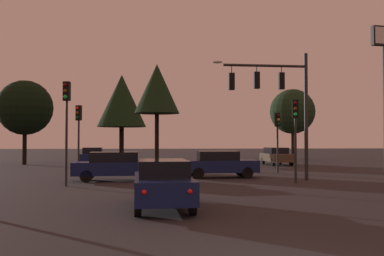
# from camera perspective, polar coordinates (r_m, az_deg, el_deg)

# --- Properties ---
(ground_plane) EXTENTS (168.00, 168.00, 0.00)m
(ground_plane) POSITION_cam_1_polar(r_m,az_deg,el_deg) (31.56, -0.97, -5.52)
(ground_plane) COLOR #262326
(ground_plane) RESTS_ON ground
(traffic_signal_mast_arm) EXTENTS (5.22, 0.51, 6.84)m
(traffic_signal_mast_arm) POSITION_cam_1_polar(r_m,az_deg,el_deg) (23.78, 11.17, 4.48)
(traffic_signal_mast_arm) COLOR #232326
(traffic_signal_mast_arm) RESTS_ON ground
(traffic_light_corner_left) EXTENTS (0.37, 0.39, 4.22)m
(traffic_light_corner_left) POSITION_cam_1_polar(r_m,az_deg,el_deg) (26.65, -14.67, 0.27)
(traffic_light_corner_left) COLOR #232326
(traffic_light_corner_left) RESTS_ON ground
(traffic_light_corner_right) EXTENTS (0.35, 0.38, 4.88)m
(traffic_light_corner_right) POSITION_cam_1_polar(r_m,az_deg,el_deg) (21.08, -16.15, 1.96)
(traffic_light_corner_right) COLOR #232326
(traffic_light_corner_right) RESTS_ON ground
(traffic_light_median) EXTENTS (0.35, 0.38, 3.96)m
(traffic_light_median) POSITION_cam_1_polar(r_m,az_deg,el_deg) (29.26, 11.17, -0.27)
(traffic_light_median) COLOR #232326
(traffic_light_median) RESTS_ON ground
(traffic_light_far_side) EXTENTS (0.35, 0.38, 4.16)m
(traffic_light_far_side) POSITION_cam_1_polar(r_m,az_deg,el_deg) (22.23, 13.41, 0.52)
(traffic_light_far_side) COLOR #232326
(traffic_light_far_side) RESTS_ON ground
(car_nearside_lane) EXTENTS (1.96, 4.44, 1.52)m
(car_nearside_lane) POSITION_cam_1_polar(r_m,az_deg,el_deg) (13.74, -3.90, -7.20)
(car_nearside_lane) COLOR #0F1947
(car_nearside_lane) RESTS_ON ground
(car_crossing_left) EXTENTS (4.75, 2.05, 1.52)m
(car_crossing_left) POSITION_cam_1_polar(r_m,az_deg,el_deg) (23.33, -9.92, -4.90)
(car_crossing_left) COLOR #0F1947
(car_crossing_left) RESTS_ON ground
(car_crossing_right) EXTENTS (4.33, 1.90, 1.52)m
(car_crossing_right) POSITION_cam_1_polar(r_m,az_deg,el_deg) (25.02, 3.66, -4.71)
(car_crossing_right) COLOR #0F1947
(car_crossing_right) RESTS_ON ground
(car_far_lane) EXTENTS (1.99, 4.64, 1.52)m
(car_far_lane) POSITION_cam_1_polar(r_m,az_deg,el_deg) (38.70, 11.01, -3.60)
(car_far_lane) COLOR #473828
(car_far_lane) RESTS_ON ground
(car_parked_lot) EXTENTS (2.22, 4.16, 1.52)m
(car_parked_lot) POSITION_cam_1_polar(r_m,az_deg,el_deg) (39.10, -12.89, -3.57)
(car_parked_lot) COLOR #0F1947
(car_parked_lot) RESTS_ON ground
(tree_behind_sign) EXTENTS (3.60, 3.60, 8.23)m
(tree_behind_sign) POSITION_cam_1_polar(r_m,az_deg,el_deg) (34.74, -4.63, 5.11)
(tree_behind_sign) COLOR black
(tree_behind_sign) RESTS_ON ground
(tree_left_far) EXTENTS (5.01, 5.01, 7.89)m
(tree_left_far) POSITION_cam_1_polar(r_m,az_deg,el_deg) (49.86, 13.04, 2.12)
(tree_left_far) COLOR black
(tree_left_far) RESTS_ON ground
(tree_center_horizon) EXTENTS (4.85, 4.85, 7.47)m
(tree_center_horizon) POSITION_cam_1_polar(r_m,az_deg,el_deg) (41.25, -21.06, 2.49)
(tree_center_horizon) COLOR black
(tree_center_horizon) RESTS_ON ground
(tree_right_cluster) EXTENTS (5.04, 5.04, 8.98)m
(tree_right_cluster) POSITION_cam_1_polar(r_m,az_deg,el_deg) (45.63, -9.21, 3.52)
(tree_right_cluster) COLOR black
(tree_right_cluster) RESTS_ON ground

